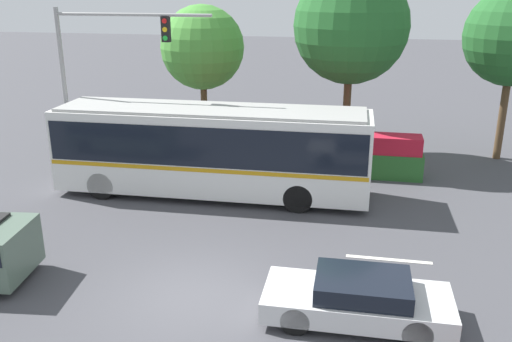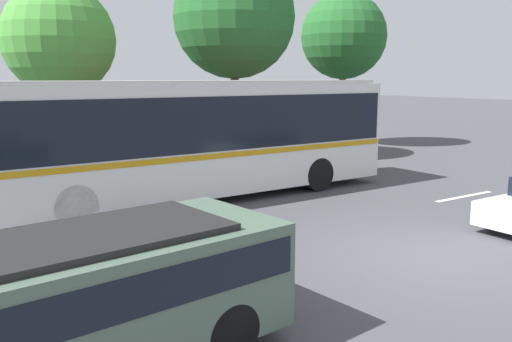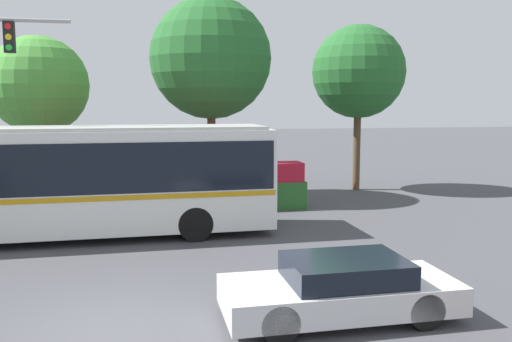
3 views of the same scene
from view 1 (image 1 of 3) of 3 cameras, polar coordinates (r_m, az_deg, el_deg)
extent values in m
plane|color=#444449|center=(14.21, -6.82, -12.81)|extent=(140.00, 140.00, 0.00)
cube|color=silver|center=(20.00, -4.62, 2.17)|extent=(11.36, 2.71, 2.91)
cube|color=black|center=(19.87, -4.65, 3.46)|extent=(11.13, 2.75, 1.40)
cube|color=#C68C14|center=(20.10, -4.59, 1.22)|extent=(11.24, 2.74, 0.14)
cube|color=black|center=(22.01, -19.14, 3.67)|extent=(0.09, 2.15, 1.63)
cube|color=#9D9D99|center=(19.62, -4.73, 6.38)|extent=(10.90, 2.50, 0.10)
cylinder|color=black|center=(20.68, -15.69, -1.44)|extent=(1.00, 0.32, 1.00)
cylinder|color=black|center=(22.59, -13.31, 0.48)|extent=(1.00, 0.32, 1.00)
cylinder|color=black|center=(18.80, 4.36, -2.82)|extent=(1.00, 0.32, 1.00)
cylinder|color=black|center=(20.88, 5.00, -0.59)|extent=(1.00, 0.32, 1.00)
cube|color=silver|center=(13.26, 10.39, -13.27)|extent=(4.32, 1.83, 0.52)
cube|color=black|center=(13.02, 11.00, -11.54)|extent=(2.16, 1.59, 0.42)
cylinder|color=black|center=(12.71, 4.09, -15.15)|extent=(0.67, 0.23, 0.67)
cylinder|color=black|center=(14.03, 4.85, -11.61)|extent=(0.67, 0.23, 0.67)
cylinder|color=black|center=(12.76, 16.34, -15.81)|extent=(0.67, 0.23, 0.67)
cylinder|color=black|center=(14.08, 15.77, -12.21)|extent=(0.67, 0.23, 0.67)
cylinder|color=black|center=(16.80, -24.10, -7.78)|extent=(0.76, 0.34, 0.73)
cylinder|color=gray|center=(22.93, -19.13, 7.46)|extent=(0.18, 0.18, 6.60)
cylinder|color=gray|center=(21.23, -12.72, 15.51)|extent=(6.01, 0.12, 0.12)
cube|color=black|center=(20.80, -9.31, 14.27)|extent=(0.30, 0.22, 0.90)
cylinder|color=red|center=(20.66, -9.47, 15.07)|extent=(0.18, 0.02, 0.18)
cylinder|color=yellow|center=(20.68, -9.43, 14.24)|extent=(0.18, 0.02, 0.18)
cylinder|color=green|center=(20.71, -9.38, 13.41)|extent=(0.18, 0.02, 0.18)
cube|color=#286028|center=(22.87, 4.52, 1.21)|extent=(9.85, 1.07, 1.03)
cube|color=#B7192D|center=(22.62, 4.57, 3.29)|extent=(9.66, 1.01, 0.70)
cylinder|color=brown|center=(26.54, -5.36, 6.15)|extent=(0.31, 0.31, 3.24)
sphere|color=#479338|center=(26.05, -5.57, 12.62)|extent=(3.85, 3.85, 3.85)
cylinder|color=brown|center=(24.87, 9.33, 5.97)|extent=(0.34, 0.34, 3.97)
sphere|color=#236028|center=(24.32, 9.81, 14.60)|extent=(4.90, 4.90, 4.90)
cylinder|color=brown|center=(26.47, 24.13, 5.19)|extent=(0.32, 0.32, 3.83)
cube|color=silver|center=(20.18, -24.65, -4.54)|extent=(2.40, 0.16, 0.01)
cube|color=silver|center=(16.25, 13.58, -8.89)|extent=(2.40, 0.16, 0.01)
camera|label=2|loc=(13.82, -52.27, -6.07)|focal=37.63mm
camera|label=3|loc=(5.26, -35.36, -26.99)|focal=37.69mm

